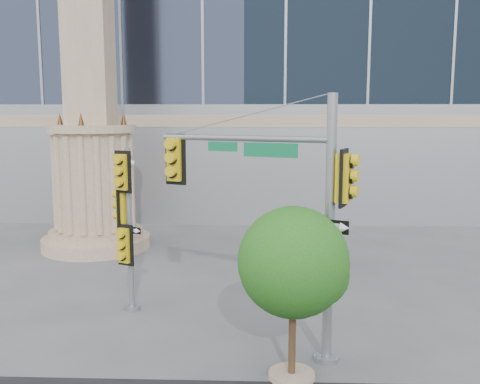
{
  "coord_description": "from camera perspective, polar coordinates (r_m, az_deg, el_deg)",
  "views": [
    {
      "loc": [
        0.8,
        -12.49,
        5.56
      ],
      "look_at": [
        0.26,
        2.0,
        3.42
      ],
      "focal_mm": 40.0,
      "sensor_mm": 36.0,
      "label": 1
    }
  ],
  "objects": [
    {
      "name": "street_tree",
      "position": [
        11.18,
        5.92,
        -7.92
      ],
      "size": [
        2.37,
        2.31,
        3.69
      ],
      "color": "tan",
      "rests_on": "ground"
    },
    {
      "name": "ground",
      "position": [
        13.7,
        -1.45,
        -15.56
      ],
      "size": [
        120.0,
        120.0,
        0.0
      ],
      "primitive_type": "plane",
      "color": "#545456",
      "rests_on": "ground"
    },
    {
      "name": "secondary_signal_pole",
      "position": [
        15.16,
        -12.12,
        -2.59
      ],
      "size": [
        0.78,
        0.78,
        4.63
      ],
      "rotation": [
        0.0,
        0.0,
        -0.42
      ],
      "color": "slate",
      "rests_on": "ground"
    },
    {
      "name": "monument",
      "position": [
        22.55,
        -15.56,
        7.97
      ],
      "size": [
        4.4,
        4.4,
        16.6
      ],
      "color": "tan",
      "rests_on": "ground"
    },
    {
      "name": "main_signal_pole",
      "position": [
        12.06,
        4.64,
        -0.45
      ],
      "size": [
        4.39,
        2.15,
        5.99
      ],
      "rotation": [
        0.0,
        0.0,
        -0.39
      ],
      "color": "slate",
      "rests_on": "ground"
    }
  ]
}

